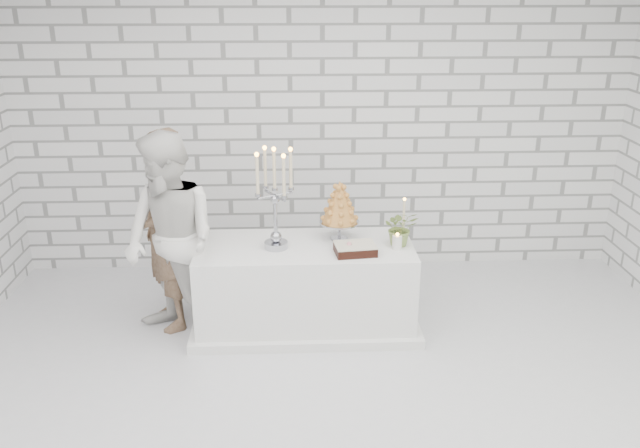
{
  "coord_description": "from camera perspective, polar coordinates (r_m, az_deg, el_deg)",
  "views": [
    {
      "loc": [
        -0.3,
        -3.9,
        2.85
      ],
      "look_at": [
        -0.09,
        0.9,
        1.05
      ],
      "focal_mm": 37.26,
      "sensor_mm": 36.0,
      "label": 1
    }
  ],
  "objects": [
    {
      "name": "cake_table",
      "position": [
        5.67,
        -1.27,
        -5.34
      ],
      "size": [
        1.8,
        0.8,
        0.75
      ],
      "primitive_type": "cube",
      "color": "white",
      "rests_on": "ground"
    },
    {
      "name": "chocolate_cake",
      "position": [
        5.35,
        3.04,
        -2.14
      ],
      "size": [
        0.35,
        0.27,
        0.08
      ],
      "primitive_type": "cube",
      "rotation": [
        0.0,
        0.0,
        0.12
      ],
      "color": "black",
      "rests_on": "cake_table"
    },
    {
      "name": "candelabra",
      "position": [
        5.33,
        -3.89,
        2.18
      ],
      "size": [
        0.42,
        0.42,
        0.85
      ],
      "primitive_type": null,
      "rotation": [
        0.0,
        0.0,
        -0.25
      ],
      "color": "#9FA0A9",
      "rests_on": "cake_table"
    },
    {
      "name": "flowers",
      "position": [
        5.51,
        6.94,
        -0.31
      ],
      "size": [
        0.28,
        0.24,
        0.31
      ],
      "primitive_type": "imported",
      "rotation": [
        0.0,
        0.0,
        0.01
      ],
      "color": "#4E723D",
      "rests_on": "cake_table"
    },
    {
      "name": "pillar_candle",
      "position": [
        5.46,
        6.64,
        -1.56
      ],
      "size": [
        0.08,
        0.08,
        0.12
      ],
      "primitive_type": "cylinder",
      "rotation": [
        0.0,
        0.0,
        0.06
      ],
      "color": "white",
      "rests_on": "cake_table"
    },
    {
      "name": "wall_back",
      "position": [
        6.55,
        0.2,
        8.65
      ],
      "size": [
        6.0,
        0.01,
        3.0
      ],
      "primitive_type": "cube",
      "color": "white",
      "rests_on": "ground"
    },
    {
      "name": "croquembouche",
      "position": [
        5.55,
        1.69,
        1.16
      ],
      "size": [
        0.42,
        0.42,
        0.52
      ],
      "primitive_type": null,
      "rotation": [
        0.0,
        0.0,
        -0.3
      ],
      "color": "#AC6A29",
      "rests_on": "cake_table"
    },
    {
      "name": "groom",
      "position": [
        5.66,
        -13.15,
        -0.61
      ],
      "size": [
        0.65,
        0.75,
        1.72
      ],
      "primitive_type": "imported",
      "rotation": [
        0.0,
        0.0,
        -1.1
      ],
      "color": "brown",
      "rests_on": "ground"
    },
    {
      "name": "ground",
      "position": [
        4.85,
        1.6,
        -15.53
      ],
      "size": [
        6.0,
        5.0,
        0.01
      ],
      "primitive_type": "cube",
      "color": "silver",
      "rests_on": "ground"
    },
    {
      "name": "bride",
      "position": [
        5.4,
        -12.69,
        -1.46
      ],
      "size": [
        1.07,
        1.07,
        1.75
      ],
      "primitive_type": "imported",
      "rotation": [
        0.0,
        0.0,
        -0.76
      ],
      "color": "white",
      "rests_on": "ground"
    },
    {
      "name": "extra_taper",
      "position": [
        5.71,
        7.2,
        0.51
      ],
      "size": [
        0.07,
        0.07,
        0.32
      ],
      "primitive_type": "cylinder",
      "rotation": [
        0.0,
        0.0,
        0.21
      ],
      "color": "beige",
      "rests_on": "cake_table"
    }
  ]
}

